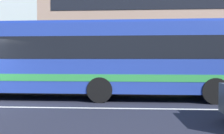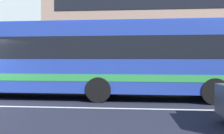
{
  "view_description": "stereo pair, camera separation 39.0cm",
  "coord_description": "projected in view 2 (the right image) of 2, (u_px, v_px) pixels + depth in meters",
  "views": [
    {
      "loc": [
        6.02,
        -8.82,
        1.71
      ],
      "look_at": [
        5.32,
        2.78,
        1.34
      ],
      "focal_mm": 41.27,
      "sensor_mm": 36.0,
      "label": 1
    },
    {
      "loc": [
        6.41,
        -8.79,
        1.71
      ],
      "look_at": [
        5.32,
        2.78,
        1.34
      ],
      "focal_mm": 41.27,
      "sensor_mm": 36.0,
      "label": 2
    }
  ],
  "objects": [
    {
      "name": "hedge_row_far",
      "position": [
        49.0,
        80.0,
        15.23
      ],
      "size": [
        22.34,
        1.1,
        0.91
      ],
      "primitive_type": "cube",
      "color": "#1B4D1B",
      "rests_on": "ground_plane"
    },
    {
      "name": "apartment_block_right",
      "position": [
        205.0,
        16.0,
        22.08
      ],
      "size": [
        25.46,
        9.53,
        10.74
      ],
      "color": "tan",
      "rests_on": "ground_plane"
    },
    {
      "name": "transit_bus",
      "position": [
        85.0,
        57.0,
        11.28
      ],
      "size": [
        12.37,
        2.82,
        3.25
      ],
      "color": "#243D99",
      "rests_on": "ground_plane"
    }
  ]
}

